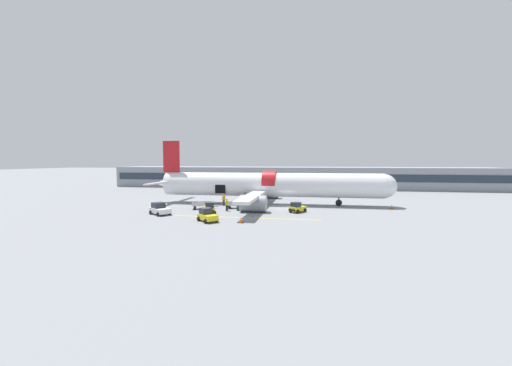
{
  "coord_description": "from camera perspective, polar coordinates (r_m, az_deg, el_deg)",
  "views": [
    {
      "loc": [
        3.7,
        -47.81,
        7.13
      ],
      "look_at": [
        -4.97,
        1.87,
        3.57
      ],
      "focal_mm": 22.0,
      "sensor_mm": 36.0,
      "label": 1
    }
  ],
  "objects": [
    {
      "name": "ground_plane",
      "position": [
        48.48,
        5.44,
        -4.44
      ],
      "size": [
        500.0,
        500.0,
        0.0
      ],
      "primitive_type": "plane",
      "color": "gray"
    },
    {
      "name": "ground_crew_loader_b",
      "position": [
        47.8,
        1.33,
        -3.47
      ],
      "size": [
        0.46,
        0.59,
        1.69
      ],
      "color": "#1E2338",
      "rests_on": "ground_plane"
    },
    {
      "name": "baggage_cart_loading",
      "position": [
        47.57,
        -3.59,
        -3.99
      ],
      "size": [
        3.62,
        2.35,
        0.97
      ],
      "color": "#B7BABF",
      "rests_on": "ground_plane"
    },
    {
      "name": "baggage_tug_rear",
      "position": [
        43.96,
        7.51,
        -4.53
      ],
      "size": [
        2.49,
        2.69,
        1.46
      ],
      "color": "yellow",
      "rests_on": "ground_plane"
    },
    {
      "name": "safety_cone_wingtip",
      "position": [
        43.81,
        0.97,
        -4.84
      ],
      "size": [
        0.59,
        0.59,
        0.78
      ],
      "color": "black",
      "rests_on": "ground_plane"
    },
    {
      "name": "ground_crew_supervisor",
      "position": [
        45.01,
        -5.33,
        -3.94
      ],
      "size": [
        0.52,
        0.58,
        1.7
      ],
      "color": "black",
      "rests_on": "ground_plane"
    },
    {
      "name": "suitcase_on_tarmac_upright",
      "position": [
        45.04,
        -3.26,
        -4.67
      ],
      "size": [
        0.42,
        0.24,
        0.74
      ],
      "color": "#14472D",
      "rests_on": "ground_plane"
    },
    {
      "name": "safety_cone_nose",
      "position": [
        51.05,
        23.46,
        -3.99
      ],
      "size": [
        0.5,
        0.5,
        0.64
      ],
      "color": "black",
      "rests_on": "ground_plane"
    },
    {
      "name": "apron_marking_line",
      "position": [
        39.65,
        -2.18,
        -6.32
      ],
      "size": [
        18.98,
        0.24,
        0.01
      ],
      "color": "yellow",
      "rests_on": "ground_plane"
    },
    {
      "name": "safety_cone_engine_left",
      "position": [
        36.4,
        -2.75,
        -6.71
      ],
      "size": [
        0.62,
        0.62,
        0.73
      ],
      "color": "black",
      "rests_on": "ground_plane"
    },
    {
      "name": "baggage_tug_mid",
      "position": [
        43.77,
        -17.09,
        -4.6
      ],
      "size": [
        3.5,
        3.16,
        1.58
      ],
      "color": "white",
      "rests_on": "ground_plane"
    },
    {
      "name": "airplane",
      "position": [
        51.46,
        2.02,
        -0.43
      ],
      "size": [
        39.73,
        30.88,
        10.56
      ],
      "color": "silver",
      "rests_on": "ground_plane"
    },
    {
      "name": "ground_crew_loader_a",
      "position": [
        50.39,
        -5.88,
        -3.02
      ],
      "size": [
        0.57,
        0.6,
        1.83
      ],
      "color": "#2D2D33",
      "rests_on": "ground_plane"
    },
    {
      "name": "baggage_tug_spare",
      "position": [
        37.55,
        -8.87,
        -5.91
      ],
      "size": [
        2.96,
        2.95,
        1.57
      ],
      "color": "yellow",
      "rests_on": "ground_plane"
    },
    {
      "name": "baggage_tug_lead",
      "position": [
        42.91,
        -8.5,
        -4.65
      ],
      "size": [
        2.37,
        3.0,
        1.62
      ],
      "color": "yellow",
      "rests_on": "ground_plane"
    },
    {
      "name": "terminal_strip",
      "position": [
        85.37,
        7.41,
        1.05
      ],
      "size": [
        98.64,
        13.01,
        5.47
      ],
      "color": "gray",
      "rests_on": "ground_plane"
    },
    {
      "name": "baggage_cart_queued",
      "position": [
        47.32,
        -9.71,
        -4.01
      ],
      "size": [
        3.92,
        2.5,
        1.09
      ],
      "color": "#B7BABF",
      "rests_on": "ground_plane"
    },
    {
      "name": "ground_crew_driver",
      "position": [
        48.71,
        -0.23,
        -3.23
      ],
      "size": [
        0.44,
        0.63,
        1.83
      ],
      "color": "#1E2338",
      "rests_on": "ground_plane"
    },
    {
      "name": "suitcase_on_tarmac_spare",
      "position": [
        47.69,
        -0.64,
        -4.17
      ],
      "size": [
        0.49,
        0.26,
        0.75
      ],
      "color": "#721951",
      "rests_on": "ground_plane"
    }
  ]
}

